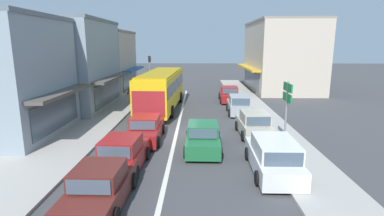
{
  "coord_description": "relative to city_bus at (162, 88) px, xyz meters",
  "views": [
    {
      "loc": [
        1.3,
        -17.62,
        5.53
      ],
      "look_at": [
        0.95,
        2.53,
        1.2
      ],
      "focal_mm": 28.0,
      "sensor_mm": 36.0,
      "label": 1
    }
  ],
  "objects": [
    {
      "name": "ground_plane",
      "position": [
        1.72,
        -7.52,
        -1.88
      ],
      "size": [
        140.0,
        140.0,
        0.0
      ],
      "primitive_type": "plane",
      "color": "#3F3F42"
    },
    {
      "name": "lane_centre_line",
      "position": [
        1.72,
        -3.52,
        -1.88
      ],
      "size": [
        0.2,
        28.0,
        0.01
      ],
      "primitive_type": "cube",
      "color": "silver",
      "rests_on": "ground"
    },
    {
      "name": "sidewalk_left",
      "position": [
        -5.08,
        -1.52,
        -1.81
      ],
      "size": [
        5.2,
        44.0,
        0.14
      ],
      "primitive_type": "cube",
      "color": "#A39E96",
      "rests_on": "ground"
    },
    {
      "name": "kerb_right",
      "position": [
        7.92,
        -1.52,
        -1.82
      ],
      "size": [
        2.8,
        44.0,
        0.12
      ],
      "primitive_type": "cube",
      "color": "#A39E96",
      "rests_on": "ground"
    },
    {
      "name": "shopfront_corner_near",
      "position": [
        -8.46,
        -7.84,
        1.71
      ],
      "size": [
        7.22,
        7.2,
        7.2
      ],
      "color": "#84939E",
      "rests_on": "ground"
    },
    {
      "name": "shopfront_mid_block",
      "position": [
        -8.46,
        0.27,
        1.88
      ],
      "size": [
        8.66,
        8.8,
        7.53
      ],
      "color": "#84939E",
      "rests_on": "ground"
    },
    {
      "name": "shopfront_far_end",
      "position": [
        -8.46,
        8.9,
        1.59
      ],
      "size": [
        8.63,
        8.2,
        6.95
      ],
      "color": "#B2A38E",
      "rests_on": "ground"
    },
    {
      "name": "building_right_far",
      "position": [
        13.2,
        11.92,
        2.22
      ],
      "size": [
        8.11,
        12.46,
        8.22
      ],
      "color": "beige",
      "rests_on": "ground"
    },
    {
      "name": "city_bus",
      "position": [
        0.0,
        0.0,
        0.0
      ],
      "size": [
        3.12,
        10.97,
        3.23
      ],
      "color": "yellow",
      "rests_on": "ground"
    },
    {
      "name": "sedan_behind_bus_near",
      "position": [
        3.33,
        -9.93,
        -1.22
      ],
      "size": [
        1.95,
        4.23,
        1.47
      ],
      "color": "#1E6638",
      "rests_on": "ground"
    },
    {
      "name": "sedan_queue_far_back",
      "position": [
        0.03,
        -8.42,
        -1.22
      ],
      "size": [
        1.92,
        4.21,
        1.47
      ],
      "color": "maroon",
      "rests_on": "ground"
    },
    {
      "name": "hatchback_behind_bus_mid",
      "position": [
        -0.29,
        -12.58,
        -1.17
      ],
      "size": [
        1.96,
        3.78,
        1.54
      ],
      "color": "maroon",
      "rests_on": "ground"
    },
    {
      "name": "sedan_adjacent_lane_trail",
      "position": [
        -0.33,
        -15.64,
        -1.22
      ],
      "size": [
        1.95,
        4.23,
        1.47
      ],
      "color": "#561E19",
      "rests_on": "ground"
    },
    {
      "name": "parked_wagon_kerb_front",
      "position": [
        6.33,
        -12.86,
        -1.14
      ],
      "size": [
        1.99,
        4.52,
        1.58
      ],
      "color": "silver",
      "rests_on": "ground"
    },
    {
      "name": "parked_hatchback_kerb_second",
      "position": [
        6.48,
        -7.44,
        -1.17
      ],
      "size": [
        1.91,
        3.75,
        1.54
      ],
      "color": "#B7B29E",
      "rests_on": "ground"
    },
    {
      "name": "parked_hatchback_kerb_third",
      "position": [
        6.38,
        -1.57,
        -1.17
      ],
      "size": [
        1.88,
        3.73,
        1.54
      ],
      "color": "#9EA3A8",
      "rests_on": "ground"
    },
    {
      "name": "parked_sedan_kerb_rear",
      "position": [
        6.15,
        3.8,
        -1.22
      ],
      "size": [
        1.96,
        4.23,
        1.47
      ],
      "color": "maroon",
      "rests_on": "ground"
    },
    {
      "name": "traffic_light_downstreet",
      "position": [
        -2.4,
        9.05,
        0.97
      ],
      "size": [
        0.33,
        0.24,
        4.2
      ],
      "color": "gray",
      "rests_on": "ground"
    },
    {
      "name": "directional_road_sign",
      "position": [
        7.78,
        -9.5,
        0.82
      ],
      "size": [
        0.1,
        1.4,
        3.6
      ],
      "color": "gray",
      "rests_on": "ground"
    },
    {
      "name": "pedestrian_with_handbag_near",
      "position": [
        -3.18,
        2.3,
        -0.81
      ],
      "size": [
        0.47,
        0.63,
        1.63
      ],
      "color": "#333338",
      "rests_on": "sidewalk_left"
    }
  ]
}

